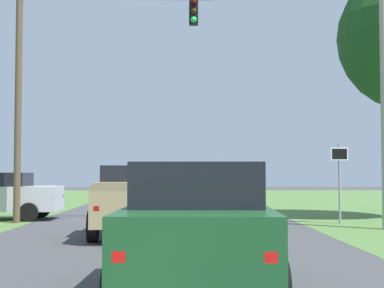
{
  "coord_description": "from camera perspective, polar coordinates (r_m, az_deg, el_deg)",
  "views": [
    {
      "loc": [
        0.56,
        -2.66,
        1.76
      ],
      "look_at": [
        0.96,
        17.66,
        2.76
      ],
      "focal_mm": 54.61,
      "sensor_mm": 36.0,
      "label": 1
    }
  ],
  "objects": [
    {
      "name": "ground_plane",
      "position": [
        12.94,
        -3.67,
        -10.61
      ],
      "size": [
        120.0,
        120.0,
        0.0
      ],
      "primitive_type": "plane",
      "color": "#424244"
    },
    {
      "name": "red_suv_near",
      "position": [
        8.47,
        0.56,
        -7.96
      ],
      "size": [
        2.33,
        4.57,
        1.9
      ],
      "color": "#194C23",
      "rests_on": "ground_plane"
    },
    {
      "name": "pickup_truck_lead",
      "position": [
        16.38,
        -5.4,
        -5.46
      ],
      "size": [
        2.45,
        5.03,
        1.95
      ],
      "color": "tan",
      "rests_on": "ground_plane"
    },
    {
      "name": "keep_moving_sign",
      "position": [
        20.76,
        14.21,
        -2.74
      ],
      "size": [
        0.6,
        0.09,
        2.75
      ],
      "color": "gray",
      "rests_on": "ground_plane"
    },
    {
      "name": "traffic_light",
      "position": [
        21.28,
        -12.23,
        7.64
      ],
      "size": [
        6.99,
        0.4,
        8.62
      ],
      "color": "brown",
      "rests_on": "ground_plane"
    }
  ]
}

